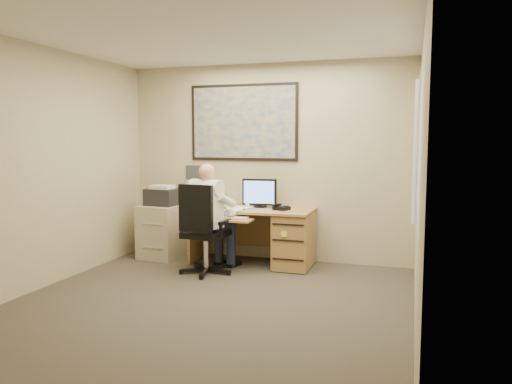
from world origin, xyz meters
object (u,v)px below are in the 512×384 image
(desk, at_px, (277,232))
(person, at_px, (207,218))
(filing_cabinet, at_px, (164,226))
(office_chair, at_px, (205,248))

(desk, xyz_separation_m, person, (-0.75, -0.60, 0.24))
(filing_cabinet, relative_size, person, 0.75)
(filing_cabinet, xyz_separation_m, person, (0.91, -0.57, 0.24))
(filing_cabinet, bearing_deg, desk, 5.93)
(filing_cabinet, bearing_deg, person, -27.30)
(desk, bearing_deg, office_chair, -137.22)
(desk, bearing_deg, person, -141.08)
(filing_cabinet, distance_m, person, 1.10)
(office_chair, bearing_deg, desk, 48.62)
(desk, distance_m, filing_cabinet, 1.66)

